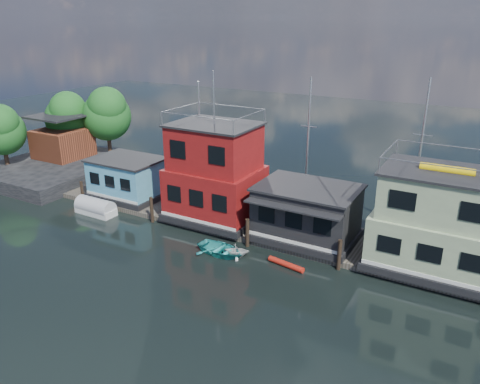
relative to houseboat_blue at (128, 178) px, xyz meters
The scene contains 13 objects.
ground 21.75m from the houseboat_blue, 33.69° to the right, with size 160.00×160.00×0.00m, color black.
dock 18.11m from the houseboat_blue, ahead, with size 48.00×5.00×0.40m, color #595147.
houseboat_blue is the anchor object (origin of this frame).
houseboat_red 9.69m from the houseboat_blue, ahead, with size 7.40×5.90×11.86m.
houseboat_dark 17.50m from the houseboat_blue, ahead, with size 7.40×6.10×4.06m.
houseboat_green 26.53m from the houseboat_blue, ahead, with size 8.40×5.90×7.03m.
pilings 17.92m from the houseboat_blue, ahead, with size 42.28×0.28×2.20m.
background_masts 23.77m from the houseboat_blue, 14.77° to the left, with size 36.40×0.16×12.00m.
shore 13.32m from the houseboat_blue, 163.07° to the left, with size 12.40×15.72×8.24m.
red_kayak 18.38m from the houseboat_blue, 13.35° to the right, with size 0.40×0.40×2.74m, color red.
dinghy_teal 13.93m from the houseboat_blue, 20.48° to the right, with size 2.64×3.69×0.76m, color teal.
dinghy_white 14.92m from the houseboat_blue, 17.99° to the right, with size 1.57×1.82×0.96m, color silver.
tarp_runabout 4.19m from the houseboat_blue, 95.80° to the right, with size 3.78×1.58×1.52m.
Camera 1 is at (10.85, -18.26, 15.96)m, focal length 35.00 mm.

